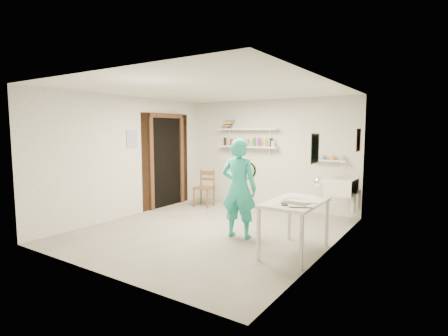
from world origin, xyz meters
The scene contains 27 objects.
floor centered at (0.00, 0.00, -0.01)m, with size 4.00×4.50×0.02m, color slate.
ceiling centered at (0.00, 0.00, 2.41)m, with size 4.00×4.50×0.02m, color silver.
wall_back centered at (0.00, 2.26, 1.20)m, with size 4.00×0.02×2.40m, color silver.
wall_front centered at (0.00, -2.26, 1.20)m, with size 4.00×0.02×2.40m, color silver.
wall_left centered at (-2.01, 0.00, 1.20)m, with size 0.02×4.50×2.40m, color silver.
wall_right centered at (2.01, 0.00, 1.20)m, with size 0.02×4.50×2.40m, color silver.
doorway_recess centered at (-1.99, 1.05, 1.00)m, with size 0.02×0.90×2.00m, color black.
corridor_box centered at (-2.70, 1.05, 1.05)m, with size 1.40×1.50×2.10m, color brown.
door_lintel centered at (-1.97, 1.05, 2.05)m, with size 0.06×1.05×0.10m, color brown.
door_jamb_near centered at (-1.97, 0.55, 1.00)m, with size 0.06×0.10×2.00m, color brown.
door_jamb_far centered at (-1.97, 1.55, 1.00)m, with size 0.06×0.10×2.00m, color brown.
shelf_lower centered at (-0.50, 2.13, 1.35)m, with size 1.50×0.22×0.03m, color white.
shelf_upper centered at (-0.50, 2.13, 1.75)m, with size 1.50×0.22×0.03m, color white.
ledge_shelf centered at (1.35, 2.17, 1.12)m, with size 0.70×0.14×0.03m, color white.
poster_left centered at (-1.99, 0.05, 1.55)m, with size 0.01×0.28×0.36m, color #334C7F.
poster_right_a centered at (1.99, 1.80, 1.55)m, with size 0.01×0.34×0.42m, color #995933.
poster_right_b centered at (1.99, -0.55, 1.50)m, with size 0.01×0.30×0.38m, color #3F724C.
belfast_sink centered at (1.75, 1.70, 0.70)m, with size 0.48×0.60×0.30m, color white.
man centered at (0.60, -0.07, 0.80)m, with size 0.58×0.38×1.60m, color #23B09E.
wall_clock centered at (0.63, 0.15, 1.07)m, with size 0.29×0.29×0.04m, color #EBEDA1.
wooden_chair centered at (-1.24, 1.46, 0.43)m, with size 0.40×0.38×0.86m, color brown.
work_table centered at (1.64, -0.28, 0.37)m, with size 0.67×1.12×0.75m, color silver.
desk_lamp centered at (1.83, 0.17, 0.97)m, with size 0.14×0.14×0.14m, color white.
spray_cans centered at (-0.50, 2.13, 1.45)m, with size 1.31×0.06×0.17m.
book_stack centered at (-1.04, 2.13, 1.86)m, with size 0.30×0.14×0.20m.
ledge_pots centered at (1.35, 2.17, 1.18)m, with size 0.48×0.07×0.09m.
papers centered at (1.64, -0.28, 0.76)m, with size 0.30×0.22×0.03m.
Camera 1 is at (3.43, -4.81, 1.73)m, focal length 28.00 mm.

